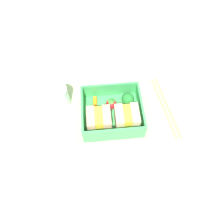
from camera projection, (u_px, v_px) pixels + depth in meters
ground_plane at (112, 118)px, 64.63cm from camera, size 120.00×120.00×2.00cm
bento_tray at (112, 116)px, 63.24cm from camera, size 16.75×14.84×1.20cm
bento_rim at (112, 110)px, 60.57cm from camera, size 16.75×14.84×4.93cm
sandwich_left at (127, 118)px, 58.91cm from camera, size 6.31×5.87×5.84cm
sandwich_center_left at (99, 120)px, 58.57cm from camera, size 6.31×5.87×5.84cm
broccoli_floret at (128, 99)px, 61.94cm from camera, size 3.65×3.65×4.77cm
strawberry_far_left at (112, 104)px, 62.55cm from camera, size 3.09×3.09×3.69cm
carrot_stick_far_left at (95, 105)px, 63.68cm from camera, size 1.47×5.06×1.18cm
chopstick_pair at (166, 106)px, 65.10cm from camera, size 5.20×21.45×0.70cm
drinking_glass at (60, 97)px, 62.94cm from camera, size 5.02×5.02×7.10cm
folded_napkin at (96, 73)px, 71.62cm from camera, size 15.26×9.72×0.40cm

